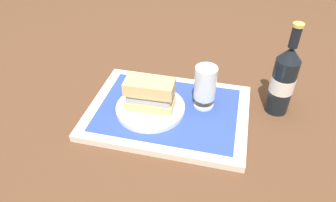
{
  "coord_description": "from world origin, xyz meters",
  "views": [
    {
      "loc": [
        0.16,
        -0.65,
        0.59
      ],
      "look_at": [
        0.0,
        0.0,
        0.05
      ],
      "focal_mm": 33.86,
      "sensor_mm": 36.0,
      "label": 1
    }
  ],
  "objects_px": {
    "sandwich": "(151,94)",
    "beer_bottle": "(283,80)",
    "beer_glass": "(205,86)",
    "plate": "(150,108)"
  },
  "relations": [
    {
      "from": "sandwich",
      "to": "beer_bottle",
      "type": "distance_m",
      "value": 0.36
    },
    {
      "from": "beer_glass",
      "to": "beer_bottle",
      "type": "bearing_deg",
      "value": 15.34
    },
    {
      "from": "sandwich",
      "to": "beer_glass",
      "type": "relative_size",
      "value": 1.08
    },
    {
      "from": "beer_bottle",
      "to": "plate",
      "type": "bearing_deg",
      "value": -162.12
    },
    {
      "from": "beer_glass",
      "to": "beer_bottle",
      "type": "xyz_separation_m",
      "value": [
        0.2,
        0.06,
        0.02
      ]
    },
    {
      "from": "beer_glass",
      "to": "beer_bottle",
      "type": "distance_m",
      "value": 0.21
    },
    {
      "from": "plate",
      "to": "sandwich",
      "type": "xyz_separation_m",
      "value": [
        0.0,
        0.0,
        0.05
      ]
    },
    {
      "from": "sandwich",
      "to": "beer_bottle",
      "type": "xyz_separation_m",
      "value": [
        0.34,
        0.11,
        0.03
      ]
    },
    {
      "from": "beer_glass",
      "to": "plate",
      "type": "bearing_deg",
      "value": -158.57
    },
    {
      "from": "plate",
      "to": "sandwich",
      "type": "relative_size",
      "value": 1.41
    }
  ]
}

